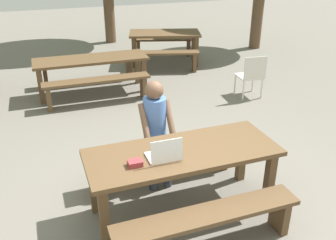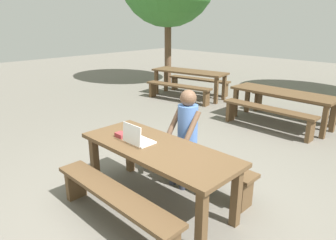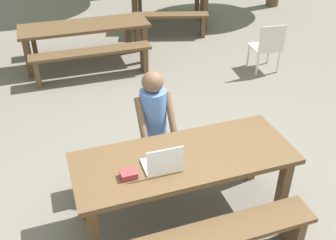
{
  "view_description": "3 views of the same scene",
  "coord_description": "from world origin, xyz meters",
  "px_view_note": "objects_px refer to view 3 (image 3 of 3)",
  "views": [
    {
      "loc": [
        -1.29,
        -3.07,
        2.69
      ],
      "look_at": [
        -0.07,
        0.25,
        1.0
      ],
      "focal_mm": 39.59,
      "sensor_mm": 36.0,
      "label": 1
    },
    {
      "loc": [
        2.39,
        -2.24,
        2.16
      ],
      "look_at": [
        -0.07,
        0.25,
        1.0
      ],
      "focal_mm": 32.68,
      "sensor_mm": 36.0,
      "label": 2
    },
    {
      "loc": [
        -1.04,
        -2.59,
        2.94
      ],
      "look_at": [
        -0.07,
        0.25,
        1.0
      ],
      "focal_mm": 41.96,
      "sensor_mm": 36.0,
      "label": 3
    }
  ],
  "objects_px": {
    "picnic_table_front": "(184,165)",
    "laptop": "(163,163)",
    "small_pouch": "(129,174)",
    "plastic_chair": "(267,46)",
    "person_seated": "(155,123)",
    "picnic_table_mid": "(85,30)"
  },
  "relations": [
    {
      "from": "laptop",
      "to": "plastic_chair",
      "type": "xyz_separation_m",
      "value": [
        2.73,
        2.76,
        -0.37
      ]
    },
    {
      "from": "small_pouch",
      "to": "person_seated",
      "type": "xyz_separation_m",
      "value": [
        0.45,
        0.72,
        -0.03
      ]
    },
    {
      "from": "small_pouch",
      "to": "picnic_table_mid",
      "type": "height_order",
      "value": "small_pouch"
    },
    {
      "from": "person_seated",
      "to": "plastic_chair",
      "type": "bearing_deg",
      "value": 38.49
    },
    {
      "from": "small_pouch",
      "to": "plastic_chair",
      "type": "relative_size",
      "value": 0.16
    },
    {
      "from": "person_seated",
      "to": "laptop",
      "type": "bearing_deg",
      "value": -101.64
    },
    {
      "from": "small_pouch",
      "to": "laptop",
      "type": "bearing_deg",
      "value": 1.66
    },
    {
      "from": "laptop",
      "to": "plastic_chair",
      "type": "relative_size",
      "value": 0.39
    },
    {
      "from": "picnic_table_front",
      "to": "person_seated",
      "type": "bearing_deg",
      "value": 98.83
    },
    {
      "from": "picnic_table_front",
      "to": "person_seated",
      "type": "xyz_separation_m",
      "value": [
        -0.09,
        0.6,
        0.11
      ]
    },
    {
      "from": "laptop",
      "to": "person_seated",
      "type": "relative_size",
      "value": 0.25
    },
    {
      "from": "small_pouch",
      "to": "plastic_chair",
      "type": "height_order",
      "value": "plastic_chair"
    },
    {
      "from": "person_seated",
      "to": "plastic_chair",
      "type": "relative_size",
      "value": 1.57
    },
    {
      "from": "laptop",
      "to": "picnic_table_mid",
      "type": "distance_m",
      "value": 4.05
    },
    {
      "from": "small_pouch",
      "to": "picnic_table_mid",
      "type": "relative_size",
      "value": 0.06
    },
    {
      "from": "person_seated",
      "to": "picnic_table_mid",
      "type": "distance_m",
      "value": 3.35
    },
    {
      "from": "picnic_table_front",
      "to": "laptop",
      "type": "relative_size",
      "value": 6.23
    },
    {
      "from": "person_seated",
      "to": "plastic_chair",
      "type": "xyz_separation_m",
      "value": [
        2.58,
        2.05,
        -0.31
      ]
    },
    {
      "from": "picnic_table_front",
      "to": "laptop",
      "type": "xyz_separation_m",
      "value": [
        -0.24,
        -0.1,
        0.17
      ]
    },
    {
      "from": "small_pouch",
      "to": "plastic_chair",
      "type": "xyz_separation_m",
      "value": [
        3.03,
        2.77,
        -0.34
      ]
    },
    {
      "from": "plastic_chair",
      "to": "person_seated",
      "type": "bearing_deg",
      "value": 44.09
    },
    {
      "from": "small_pouch",
      "to": "picnic_table_mid",
      "type": "bearing_deg",
      "value": 86.65
    }
  ]
}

